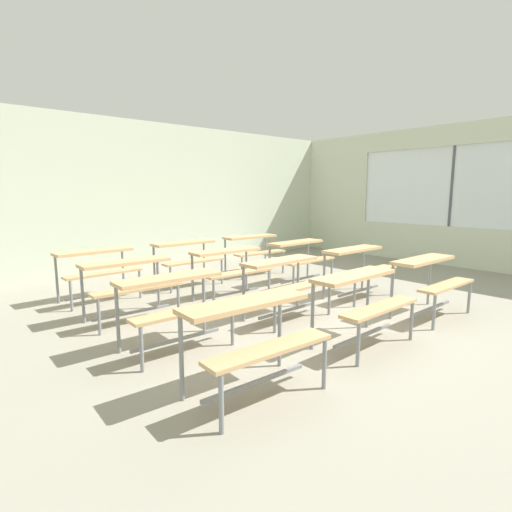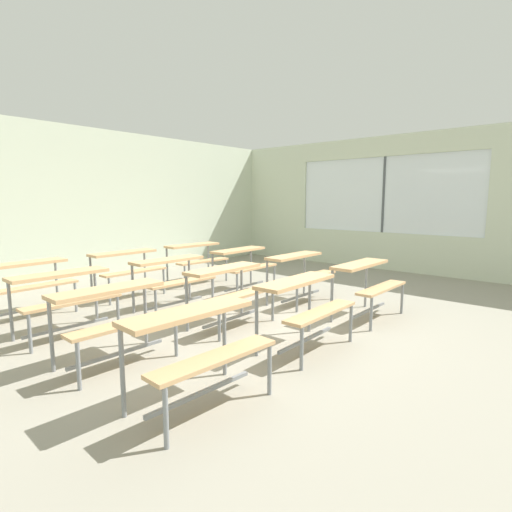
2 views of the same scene
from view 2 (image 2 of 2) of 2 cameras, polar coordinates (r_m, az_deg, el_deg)
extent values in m
cube|color=gray|center=(5.29, -0.01, -9.79)|extent=(10.00, 9.00, 0.05)
cube|color=beige|center=(8.68, -23.24, 6.79)|extent=(10.00, 0.12, 3.00)
cube|color=beige|center=(9.47, 20.24, 0.47)|extent=(0.12, 9.00, 0.85)
cube|color=beige|center=(9.47, 20.96, 14.71)|extent=(0.12, 9.00, 0.45)
cube|color=beige|center=(11.15, 3.10, 8.60)|extent=(0.12, 1.90, 1.70)
cube|color=white|center=(9.59, 17.80, 8.32)|extent=(0.02, 4.20, 1.70)
cube|color=#4C5156|center=(9.59, 17.80, 8.32)|extent=(0.06, 0.05, 1.70)
cube|color=tan|center=(3.20, -9.66, -7.99)|extent=(1.11, 0.37, 0.04)
cube|color=tan|center=(3.05, -5.81, -14.27)|extent=(1.11, 0.27, 0.03)
cylinder|color=gray|center=(3.18, -18.57, -15.27)|extent=(0.04, 0.04, 0.72)
cylinder|color=gray|center=(3.71, -4.54, -11.44)|extent=(0.04, 0.04, 0.72)
cylinder|color=gray|center=(2.81, -12.77, -21.47)|extent=(0.04, 0.04, 0.44)
cylinder|color=gray|center=(3.40, 1.93, -15.83)|extent=(0.04, 0.04, 0.44)
cube|color=gray|center=(3.32, -7.86, -18.82)|extent=(1.00, 0.08, 0.03)
cube|color=tan|center=(4.34, 5.76, -3.64)|extent=(1.11, 0.34, 0.04)
cube|color=tan|center=(4.24, 9.32, -7.89)|extent=(1.10, 0.24, 0.03)
cylinder|color=gray|center=(4.12, 0.09, -9.40)|extent=(0.04, 0.04, 0.72)
cylinder|color=gray|center=(4.90, 7.65, -6.62)|extent=(0.04, 0.04, 0.72)
cylinder|color=gray|center=(3.86, 6.53, -12.90)|extent=(0.04, 0.04, 0.44)
cylinder|color=gray|center=(4.68, 13.39, -9.26)|extent=(0.04, 0.04, 0.44)
cube|color=gray|center=(4.43, 7.18, -11.74)|extent=(1.00, 0.05, 0.03)
cube|color=tan|center=(5.61, 14.66, -1.18)|extent=(1.10, 0.32, 0.04)
cube|color=tan|center=(5.54, 17.54, -4.38)|extent=(1.10, 0.22, 0.03)
cylinder|color=gray|center=(5.31, 10.77, -5.54)|extent=(0.04, 0.04, 0.72)
cylinder|color=gray|center=(6.18, 15.42, -3.77)|extent=(0.04, 0.04, 0.72)
cylinder|color=gray|center=(5.11, 16.13, -7.90)|extent=(0.04, 0.04, 0.44)
cylinder|color=gray|center=(6.01, 20.14, -5.69)|extent=(0.04, 0.04, 0.44)
cube|color=gray|center=(5.69, 15.71, -7.50)|extent=(1.00, 0.04, 0.03)
cube|color=tan|center=(4.19, -20.46, -4.54)|extent=(1.11, 0.34, 0.04)
cube|color=tan|center=(3.99, -18.11, -9.22)|extent=(1.10, 0.24, 0.03)
cylinder|color=gray|center=(4.21, -27.24, -9.93)|extent=(0.04, 0.04, 0.72)
cylinder|color=gray|center=(4.63, -15.52, -7.72)|extent=(0.04, 0.04, 0.72)
cylinder|color=gray|center=(3.78, -24.04, -14.06)|extent=(0.04, 0.04, 0.44)
cylinder|color=gray|center=(4.24, -11.38, -11.06)|extent=(0.04, 0.04, 0.44)
cube|color=gray|center=(4.25, -19.14, -13.05)|extent=(1.00, 0.05, 0.03)
cube|color=tan|center=(5.10, -4.66, -1.86)|extent=(1.11, 0.35, 0.04)
cube|color=tan|center=(4.94, -1.95, -5.48)|extent=(1.10, 0.25, 0.03)
cylinder|color=gray|center=(4.94, -9.86, -6.55)|extent=(0.04, 0.04, 0.72)
cylinder|color=gray|center=(5.62, -2.07, -4.65)|extent=(0.04, 0.04, 0.72)
cylinder|color=gray|center=(4.59, -5.28, -9.43)|extent=(0.04, 0.04, 0.44)
cylinder|color=gray|center=(5.32, 2.40, -6.95)|extent=(0.04, 0.04, 0.44)
cube|color=gray|center=(5.15, -3.45, -8.85)|extent=(1.00, 0.05, 0.03)
cube|color=tan|center=(6.28, 5.48, 0.01)|extent=(1.10, 0.32, 0.04)
cube|color=tan|center=(6.15, 7.88, -2.85)|extent=(1.10, 0.22, 0.03)
cylinder|color=gray|center=(6.03, 1.59, -3.77)|extent=(0.04, 0.04, 0.72)
cylinder|color=gray|center=(6.82, 6.90, -2.43)|extent=(0.04, 0.04, 0.72)
cylinder|color=gray|center=(5.74, 5.87, -5.85)|extent=(0.04, 0.04, 0.44)
cylinder|color=gray|center=(6.57, 10.88, -4.18)|extent=(0.04, 0.04, 0.44)
cube|color=gray|center=(6.32, 6.44, -5.69)|extent=(1.00, 0.04, 0.03)
cube|color=tan|center=(5.27, -26.30, -2.36)|extent=(1.10, 0.33, 0.04)
cube|color=tan|center=(5.03, -24.71, -5.98)|extent=(1.10, 0.23, 0.03)
cylinder|color=gray|center=(5.31, -31.65, -6.62)|extent=(0.04, 0.04, 0.72)
cylinder|color=gray|center=(5.66, -21.92, -5.14)|extent=(0.04, 0.04, 0.72)
cylinder|color=gray|center=(4.84, -29.61, -9.55)|extent=(0.04, 0.04, 0.44)
cylinder|color=gray|center=(5.22, -19.11, -7.68)|extent=(0.04, 0.04, 0.44)
cube|color=gray|center=(5.28, -25.29, -9.19)|extent=(1.00, 0.04, 0.03)
cube|color=tan|center=(5.97, -12.51, -0.57)|extent=(1.11, 0.34, 0.04)
cube|color=tan|center=(5.77, -10.57, -3.64)|extent=(1.10, 0.24, 0.03)
cylinder|color=gray|center=(5.88, -17.18, -4.43)|extent=(0.04, 0.04, 0.72)
cylinder|color=gray|center=(6.44, -9.51, -3.12)|extent=(0.04, 0.04, 0.72)
cylinder|color=gray|center=(5.46, -14.13, -6.78)|extent=(0.04, 0.04, 0.44)
cylinder|color=gray|center=(6.05, -6.23, -5.12)|extent=(0.04, 0.04, 0.44)
cube|color=gray|center=(5.98, -11.55, -6.58)|extent=(1.00, 0.05, 0.03)
cube|color=tan|center=(6.98, -2.51, 0.85)|extent=(1.11, 0.35, 0.04)
cube|color=tan|center=(6.81, -0.48, -1.71)|extent=(1.11, 0.25, 0.03)
cylinder|color=gray|center=(6.77, -6.20, -2.50)|extent=(0.04, 0.04, 0.72)
cylinder|color=gray|center=(7.49, -0.74, -1.42)|extent=(0.04, 0.04, 0.72)
cylinder|color=gray|center=(6.42, -2.72, -4.31)|extent=(0.04, 0.04, 0.44)
cylinder|color=gray|center=(7.18, 2.63, -2.98)|extent=(0.04, 0.04, 0.44)
cube|color=gray|center=(6.99, -1.62, -4.29)|extent=(1.00, 0.06, 0.03)
cube|color=tan|center=(6.37, -30.33, -0.96)|extent=(1.11, 0.37, 0.04)
cube|color=tan|center=(6.12, -29.05, -3.85)|extent=(1.11, 0.27, 0.03)
cylinder|color=gray|center=(6.75, -26.60, -3.36)|extent=(0.04, 0.04, 0.72)
cylinder|color=gray|center=(6.29, -24.38, -5.31)|extent=(0.04, 0.04, 0.44)
cube|color=gray|center=(6.36, -29.47, -6.61)|extent=(1.00, 0.08, 0.03)
cube|color=tan|center=(6.98, -18.47, 0.44)|extent=(1.10, 0.32, 0.04)
cube|color=tan|center=(6.75, -16.97, -2.15)|extent=(1.10, 0.22, 0.03)
cylinder|color=gray|center=(6.92, -22.49, -2.84)|extent=(0.04, 0.04, 0.72)
cylinder|color=gray|center=(7.41, -15.59, -1.83)|extent=(0.04, 0.04, 0.72)
cylinder|color=gray|center=(6.47, -20.21, -4.72)|extent=(0.04, 0.04, 0.44)
cylinder|color=gray|center=(6.99, -13.04, -3.49)|extent=(0.04, 0.04, 0.44)
cube|color=gray|center=(6.97, -17.65, -4.72)|extent=(1.00, 0.04, 0.03)
cube|color=tan|center=(7.82, -9.05, 1.54)|extent=(1.11, 0.37, 0.04)
cube|color=tan|center=(7.61, -7.54, -0.74)|extent=(1.11, 0.27, 0.03)
cylinder|color=gray|center=(7.70, -12.59, -1.37)|extent=(0.04, 0.04, 0.72)
cylinder|color=gray|center=(8.28, -6.83, -0.57)|extent=(0.04, 0.04, 0.72)
cylinder|color=gray|center=(7.27, -10.15, -2.96)|extent=(0.04, 0.04, 0.44)
cylinder|color=gray|center=(7.89, -4.27, -1.99)|extent=(0.04, 0.04, 0.44)
cube|color=gray|center=(7.80, -8.33, -3.07)|extent=(1.00, 0.08, 0.03)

